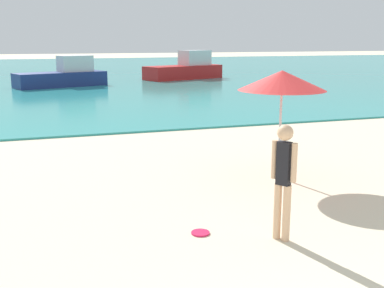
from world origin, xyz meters
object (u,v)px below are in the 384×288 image
(frisbee, at_px, (200,233))
(boat_far, at_px, (186,69))
(beach_umbrella, at_px, (282,81))
(person_standing, at_px, (283,176))
(boat_near, at_px, (64,76))

(frisbee, bearing_deg, boat_far, 72.76)
(beach_umbrella, bearing_deg, frisbee, -138.05)
(beach_umbrella, bearing_deg, person_standing, -117.75)
(boat_far, bearing_deg, beach_umbrella, 55.41)
(person_standing, xyz_separation_m, boat_far, (7.26, 27.30, -0.20))
(person_standing, xyz_separation_m, beach_umbrella, (1.49, 2.83, 1.06))
(beach_umbrella, bearing_deg, boat_near, 97.89)
(person_standing, relative_size, boat_far, 0.27)
(frisbee, height_order, beach_umbrella, beach_umbrella)
(person_standing, relative_size, frisbee, 6.09)
(frisbee, distance_m, boat_near, 23.59)
(person_standing, xyz_separation_m, boat_near, (-1.47, 24.14, -0.27))
(boat_near, distance_m, boat_far, 9.28)
(boat_near, relative_size, boat_far, 0.91)
(person_standing, bearing_deg, beach_umbrella, -60.76)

